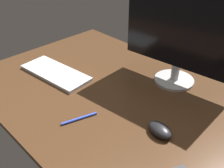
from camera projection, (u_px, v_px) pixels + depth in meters
desk at (127, 104)px, 108.05cm from camera, size 140.00×84.00×2.00cm
monitor at (182, 25)px, 106.53cm from camera, size 50.61×17.61×48.15cm
keyboard at (56, 73)px, 125.59cm from camera, size 36.24×17.91×1.52cm
computer_mouse at (160, 130)px, 91.41cm from camera, size 10.62×7.78×3.56cm
pen at (79, 118)px, 98.32cm from camera, size 4.90×13.50×0.97cm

